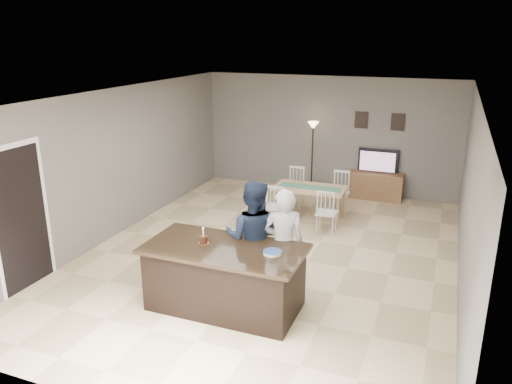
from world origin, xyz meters
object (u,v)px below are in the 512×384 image
at_px(tv_console, 376,186).
at_px(woman, 283,245).
at_px(man, 253,238).
at_px(kitchen_island, 225,277).
at_px(plate_stack, 273,252).
at_px(television, 378,161).
at_px(dining_table, 310,193).
at_px(birthday_cake, 203,240).
at_px(floor_lamp, 313,138).

height_order(tv_console, woman, woman).
height_order(tv_console, man, man).
distance_m(kitchen_island, plate_stack, 0.82).
xyz_separation_m(television, dining_table, (-1.05, -1.89, -0.31)).
relative_size(birthday_cake, floor_lamp, 0.14).
xyz_separation_m(tv_console, dining_table, (-1.05, -1.82, 0.25)).
bearing_deg(kitchen_island, television, 77.99).
bearing_deg(tv_console, man, -101.36).
relative_size(tv_console, birthday_cake, 5.24).
bearing_deg(man, floor_lamp, -91.74).
height_order(television, floor_lamp, floor_lamp).
relative_size(birthday_cake, dining_table, 0.14).
distance_m(tv_console, television, 0.57).
distance_m(woman, birthday_cake, 1.11).
relative_size(man, floor_lamp, 1.01).
bearing_deg(tv_console, floor_lamp, -177.88).
relative_size(man, birthday_cake, 7.39).
distance_m(television, dining_table, 2.19).
bearing_deg(plate_stack, television, 84.62).
relative_size(plate_stack, floor_lamp, 0.14).
relative_size(woman, birthday_cake, 7.10).
height_order(kitchen_island, dining_table, kitchen_island).
distance_m(kitchen_island, tv_console, 5.70).
bearing_deg(dining_table, woman, -82.47).
bearing_deg(man, television, -108.57).
height_order(kitchen_island, man, man).
xyz_separation_m(tv_console, man, (-1.01, -5.02, 0.55)).
bearing_deg(kitchen_island, man, 70.78).
xyz_separation_m(kitchen_island, dining_table, (0.15, 3.75, 0.10)).
relative_size(tv_console, plate_stack, 4.92).
xyz_separation_m(plate_stack, dining_table, (-0.52, 3.72, -0.37)).
relative_size(television, floor_lamp, 0.54).
relative_size(woman, man, 0.96).
bearing_deg(television, woman, 83.81).
height_order(man, birthday_cake, man).
bearing_deg(plate_stack, woman, 92.58).
bearing_deg(television, floor_lamp, 4.79).
xyz_separation_m(birthday_cake, floor_lamp, (0.02, 5.50, 0.35)).
height_order(kitchen_island, plate_stack, plate_stack).
bearing_deg(tv_console, birthday_cake, -105.25).
bearing_deg(woman, tv_console, -118.12).
distance_m(tv_console, floor_lamp, 1.80).
bearing_deg(plate_stack, birthday_cake, -178.82).
distance_m(dining_table, floor_lamp, 1.97).
bearing_deg(dining_table, man, -90.58).
height_order(birthday_cake, plate_stack, birthday_cake).
distance_m(kitchen_island, floor_lamp, 5.59).
xyz_separation_m(tv_console, floor_lamp, (-1.50, -0.06, 1.01)).
xyz_separation_m(television, man, (-1.01, -5.09, -0.02)).
xyz_separation_m(man, plate_stack, (0.48, -0.52, 0.07)).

